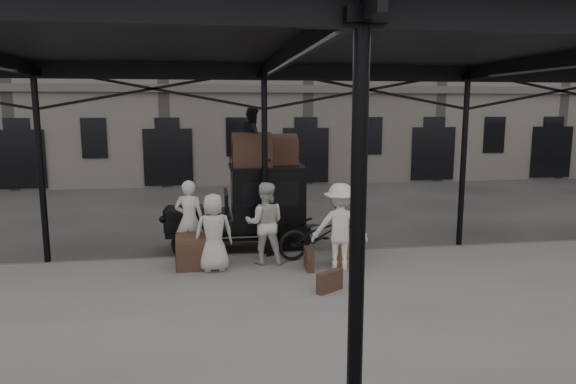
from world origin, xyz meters
name	(u,v)px	position (x,y,z in m)	size (l,w,h in m)	color
ground	(276,287)	(0.00, 0.00, 0.00)	(120.00, 120.00, 0.00)	#383533
platform	(291,323)	(0.00, -2.00, 0.07)	(28.00, 8.00, 0.15)	slate
canopy	(288,46)	(0.00, -1.72, 4.60)	(22.50, 9.00, 4.74)	black
building_frontage	(233,43)	(0.00, 18.00, 7.00)	(64.00, 8.00, 14.00)	slate
taxi	(255,203)	(-0.17, 2.96, 1.20)	(3.65, 1.55, 2.18)	black
porter_left	(189,220)	(-1.78, 1.80, 1.08)	(0.68, 0.44, 1.85)	silver
porter_midleft	(265,223)	(-0.09, 1.18, 1.07)	(0.90, 0.70, 1.85)	beige
porter_centre	(214,232)	(-1.23, 0.82, 0.99)	(0.82, 0.54, 1.68)	beige
porter_official	(266,223)	(0.00, 1.80, 0.93)	(0.91, 0.38, 1.56)	black
porter_right	(340,227)	(1.46, 0.50, 1.09)	(1.22, 0.70, 1.89)	silver
bicycle	(321,234)	(1.25, 1.44, 0.71)	(0.74, 2.12, 1.11)	black
porter_roof	(253,137)	(-0.20, 2.86, 2.91)	(0.71, 0.55, 1.46)	black
steamer_trunk_roof_near	(252,152)	(-0.25, 2.71, 2.54)	(0.97, 0.59, 0.71)	#4C3123
steamer_trunk_roof_far	(279,152)	(0.50, 3.16, 2.51)	(0.90, 0.55, 0.66)	#4C3123
steamer_trunk_platform	(198,253)	(-1.58, 1.01, 0.49)	(0.92, 0.56, 0.68)	#4C3123
wicker_hamper	(349,254)	(1.75, 0.79, 0.40)	(0.60, 0.45, 0.50)	#8F6242
suitcase_upright	(309,259)	(0.81, 0.59, 0.38)	(0.15, 0.60, 0.45)	#4C3123
suitcase_flat	(330,281)	(0.94, -0.82, 0.35)	(0.60, 0.15, 0.40)	#4C3123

